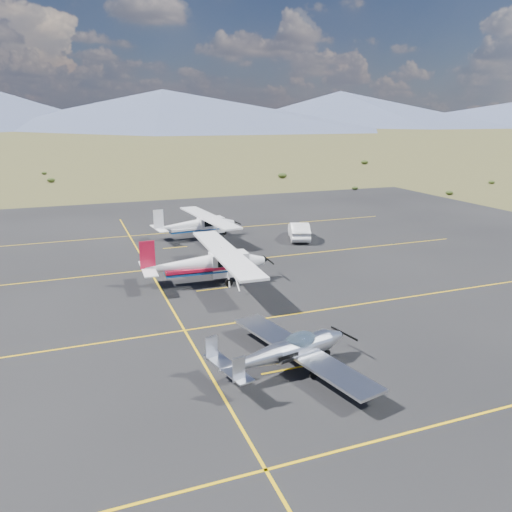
{
  "coord_description": "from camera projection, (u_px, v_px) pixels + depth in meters",
  "views": [
    {
      "loc": [
        -10.84,
        -20.93,
        10.4
      ],
      "look_at": [
        0.28,
        8.42,
        1.6
      ],
      "focal_mm": 35.0,
      "sensor_mm": 36.0,
      "label": 1
    }
  ],
  "objects": [
    {
      "name": "aircraft_low_wing",
      "position": [
        288.0,
        351.0,
        20.96
      ],
      "size": [
        6.39,
        8.77,
        1.9
      ],
      "rotation": [
        0.0,
        0.0,
        0.22
      ],
      "color": "silver",
      "rests_on": "apron"
    },
    {
      "name": "apron",
      "position": [
        260.0,
        286.0,
        31.65
      ],
      "size": [
        72.0,
        72.0,
        0.02
      ],
      "primitive_type": "cube",
      "color": "black",
      "rests_on": "ground"
    },
    {
      "name": "sedan",
      "position": [
        299.0,
        231.0,
        43.59
      ],
      "size": [
        3.07,
        4.87,
        1.52
      ],
      "primitive_type": "imported",
      "rotation": [
        0.0,
        0.0,
        2.8
      ],
      "color": "white",
      "rests_on": "apron"
    },
    {
      "name": "ground",
      "position": [
        309.0,
        329.0,
        25.35
      ],
      "size": [
        1600.0,
        1600.0,
        0.0
      ],
      "primitive_type": "plane",
      "color": "#383D1C",
      "rests_on": "ground"
    },
    {
      "name": "aircraft_plain",
      "position": [
        197.0,
        224.0,
        43.87
      ],
      "size": [
        6.73,
        11.16,
        2.81
      ],
      "rotation": [
        0.0,
        0.0,
        0.1
      ],
      "color": "white",
      "rests_on": "apron"
    },
    {
      "name": "aircraft_cessna",
      "position": [
        207.0,
        263.0,
        31.94
      ],
      "size": [
        7.27,
        12.15,
        3.08
      ],
      "rotation": [
        0.0,
        0.0,
        -0.04
      ],
      "color": "white",
      "rests_on": "apron"
    }
  ]
}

